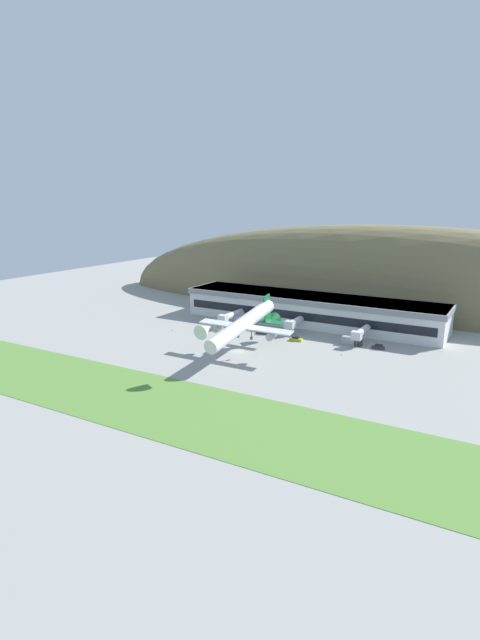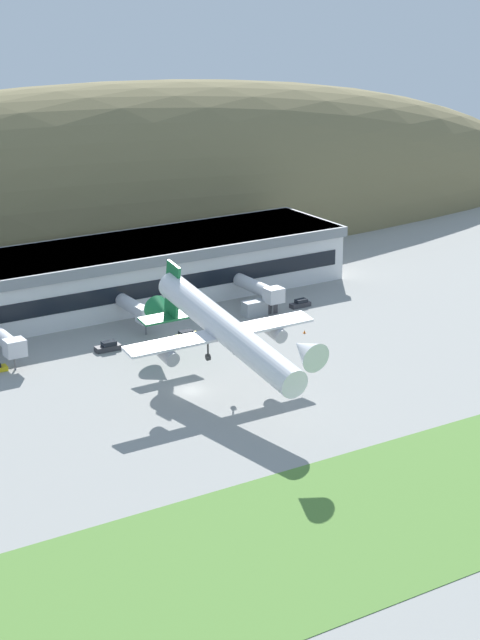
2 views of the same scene
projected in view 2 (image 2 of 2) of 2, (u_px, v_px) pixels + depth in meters
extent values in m
plane|color=gray|center=(191.00, 391.00, 169.07)|extent=(406.78, 406.78, 0.00)
cube|color=#568438|center=(380.00, 515.00, 131.18)|extent=(366.10, 31.89, 0.08)
ellipsoid|color=olive|center=(93.00, 244.00, 256.72)|extent=(295.39, 56.01, 76.34)
cube|color=silver|center=(96.00, 278.00, 209.31)|extent=(104.87, 21.51, 11.49)
cube|color=gray|center=(95.00, 254.00, 207.81)|extent=(106.07, 22.71, 2.07)
cube|color=black|center=(120.00, 294.00, 200.81)|extent=(100.68, 0.16, 3.22)
cylinder|color=silver|center=(0.00, 335.00, 182.14)|extent=(2.60, 14.47, 2.60)
cube|color=silver|center=(15.00, 348.00, 176.33)|extent=(3.38, 2.86, 2.86)
cylinder|color=slate|center=(15.00, 358.00, 177.37)|extent=(0.36, 0.36, 4.00)
cylinder|color=silver|center=(134.00, 307.00, 197.15)|extent=(2.60, 10.38, 2.60)
cube|color=silver|center=(147.00, 314.00, 192.98)|extent=(3.38, 2.86, 2.86)
cylinder|color=slate|center=(146.00, 324.00, 194.02)|extent=(0.36, 0.36, 4.00)
cylinder|color=silver|center=(256.00, 287.00, 209.29)|extent=(2.60, 12.80, 2.60)
cube|color=silver|center=(274.00, 295.00, 204.14)|extent=(3.38, 2.86, 2.86)
cylinder|color=slate|center=(272.00, 304.00, 205.18)|extent=(0.36, 0.36, 4.00)
cylinder|color=silver|center=(227.00, 330.00, 164.23)|extent=(4.47, 37.17, 9.96)
cone|color=silver|center=(306.00, 351.00, 146.62)|extent=(4.38, 5.52, 5.07)
cone|color=#196B38|center=(163.00, 314.00, 182.22)|extent=(4.38, 6.40, 5.20)
cube|color=#196B38|center=(172.00, 290.00, 177.72)|extent=(0.50, 5.38, 9.87)
cube|color=#196B38|center=(172.00, 316.00, 179.40)|extent=(11.61, 3.15, 0.83)
cube|color=silver|center=(221.00, 334.00, 166.03)|extent=(32.76, 3.63, 0.99)
cylinder|color=#9E9EA3|center=(168.00, 355.00, 161.13)|extent=(2.30, 3.90, 2.81)
cylinder|color=#9E9EA3|center=(276.00, 332.00, 171.02)|extent=(2.30, 3.90, 2.81)
cylinder|color=#2D2D2D|center=(208.00, 351.00, 165.54)|extent=(0.28, 0.28, 2.20)
cylinder|color=#2D2D2D|center=(208.00, 357.00, 165.89)|extent=(0.45, 1.10, 1.10)
cylinder|color=#2D2D2D|center=(235.00, 345.00, 168.01)|extent=(0.28, 0.28, 2.20)
cylinder|color=#2D2D2D|center=(235.00, 351.00, 168.36)|extent=(0.45, 1.10, 1.10)
cylinder|color=#2D2D2D|center=(274.00, 362.00, 154.30)|extent=(0.22, 0.22, 1.98)
cylinder|color=#2D2D2D|center=(273.00, 368.00, 154.62)|extent=(0.30, 0.83, 0.82)
cube|color=gold|center=(187.00, 337.00, 192.27)|extent=(4.64, 1.83, 0.88)
cube|color=black|center=(186.00, 333.00, 191.90)|extent=(2.56, 1.52, 0.72)
cube|color=#333338|center=(108.00, 348.00, 186.49)|extent=(4.60, 1.98, 0.92)
cube|color=black|center=(109.00, 343.00, 186.33)|extent=(2.55, 1.63, 0.76)
cube|color=#333338|center=(300.00, 305.00, 210.05)|extent=(4.34, 1.73, 0.87)
cube|color=black|center=(301.00, 301.00, 209.91)|extent=(2.40, 1.43, 0.72)
cube|color=#333338|center=(269.00, 306.00, 206.64)|extent=(2.24, 2.60, 2.57)
cube|color=black|center=(274.00, 303.00, 207.04)|extent=(0.13, 2.17, 1.13)
cube|color=#999EA3|center=(254.00, 308.00, 204.94)|extent=(4.69, 2.65, 2.84)
cube|color=orange|center=(304.00, 333.00, 195.38)|extent=(0.52, 0.52, 0.03)
cone|color=orange|center=(304.00, 332.00, 195.29)|extent=(0.40, 0.40, 0.55)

